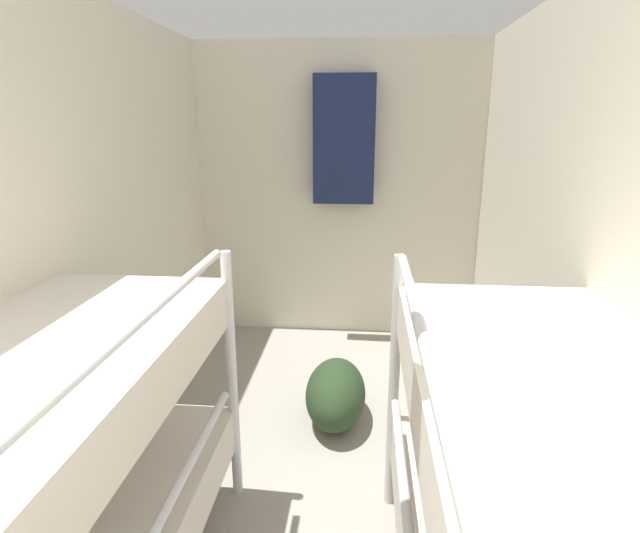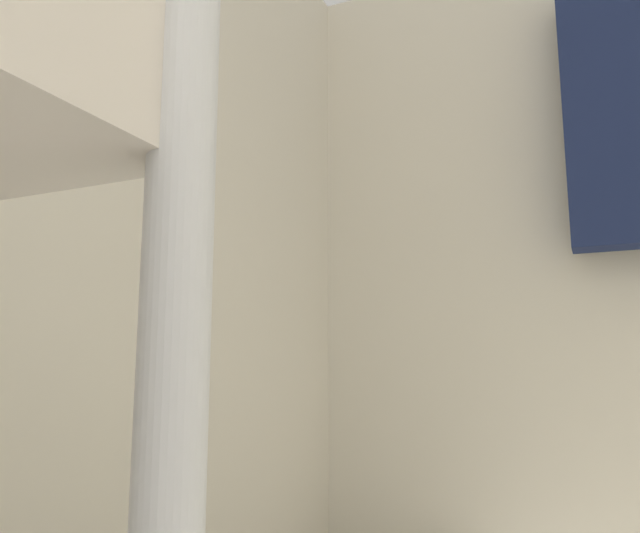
{
  "view_description": "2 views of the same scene",
  "coord_description": "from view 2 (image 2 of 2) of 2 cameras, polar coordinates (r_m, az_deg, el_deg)",
  "views": [
    {
      "loc": [
        0.2,
        0.44,
        1.64
      ],
      "look_at": [
        0.03,
        2.43,
        1.06
      ],
      "focal_mm": 28.0,
      "sensor_mm": 36.0,
      "label": 1
    },
    {
      "loc": [
        -0.11,
        2.02,
        0.7
      ],
      "look_at": [
        -0.64,
        3.21,
        0.91
      ],
      "focal_mm": 35.0,
      "sensor_mm": 36.0,
      "label": 2
    }
  ],
  "objects": [
    {
      "name": "hanging_coat",
      "position": [
        2.27,
        27.03,
        12.94
      ],
      "size": [
        0.44,
        0.12,
        0.9
      ],
      "color": "#192347"
    },
    {
      "name": "wall_back",
      "position": [
        2.3,
        26.42,
        1.93
      ],
      "size": [
        2.26,
        0.06,
        2.22
      ],
      "color": "beige",
      "rests_on": "ground_plane"
    }
  ]
}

